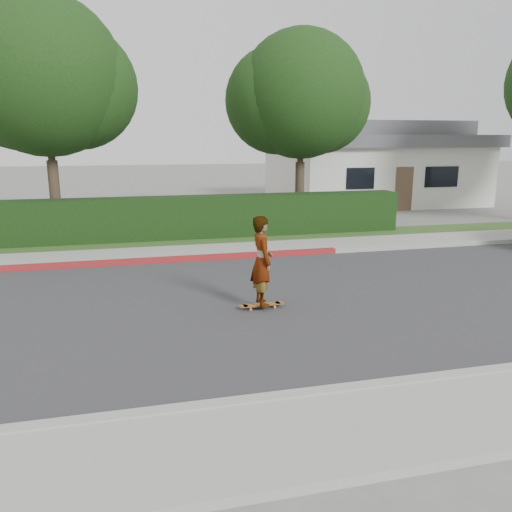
% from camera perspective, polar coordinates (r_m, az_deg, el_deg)
% --- Properties ---
extents(ground, '(120.00, 120.00, 0.00)m').
position_cam_1_polar(ground, '(11.43, 12.11, -4.39)').
color(ground, slate).
rests_on(ground, ground).
extents(road, '(60.00, 8.00, 0.01)m').
position_cam_1_polar(road, '(11.43, 12.11, -4.36)').
color(road, '#2D2D30').
rests_on(road, ground).
extents(curb_near, '(60.00, 0.20, 0.15)m').
position_cam_1_polar(curb_near, '(8.17, 24.87, -12.10)').
color(curb_near, '#9E9E99').
rests_on(curb_near, ground).
extents(curb_far, '(60.00, 0.20, 0.15)m').
position_cam_1_polar(curb_far, '(15.07, 5.41, 0.42)').
color(curb_far, '#9E9E99').
rests_on(curb_far, ground).
extents(curb_red_section, '(12.00, 0.21, 0.15)m').
position_cam_1_polar(curb_red_section, '(14.27, -13.93, -0.63)').
color(curb_red_section, maroon).
rests_on(curb_red_section, ground).
extents(sidewalk_far, '(60.00, 1.60, 0.12)m').
position_cam_1_polar(sidewalk_far, '(15.91, 4.36, 1.06)').
color(sidewalk_far, gray).
rests_on(sidewalk_far, ground).
extents(planting_strip, '(60.00, 1.60, 0.10)m').
position_cam_1_polar(planting_strip, '(17.41, 2.74, 2.11)').
color(planting_strip, '#2D4C1E').
rests_on(planting_strip, ground).
extents(hedge, '(15.00, 1.00, 1.50)m').
position_cam_1_polar(hedge, '(17.29, -7.42, 4.29)').
color(hedge, black).
rests_on(hedge, ground).
extents(tree_left, '(5.99, 5.21, 8.00)m').
position_cam_1_polar(tree_left, '(18.75, -22.97, 17.94)').
color(tree_left, '#33261C').
rests_on(tree_left, ground).
extents(tree_center, '(5.66, 4.84, 7.44)m').
position_cam_1_polar(tree_center, '(20.05, 4.99, 17.48)').
color(tree_center, '#33261C').
rests_on(tree_center, ground).
extents(house, '(10.60, 8.60, 4.30)m').
position_cam_1_polar(house, '(28.83, 13.00, 10.30)').
color(house, beige).
rests_on(house, ground).
extents(skateboard, '(0.96, 0.23, 0.09)m').
position_cam_1_polar(skateboard, '(10.28, 0.66, -5.60)').
color(skateboard, orange).
rests_on(skateboard, ground).
extents(skateboarder, '(0.47, 0.69, 1.83)m').
position_cam_1_polar(skateboarder, '(10.02, 0.68, -0.56)').
color(skateboarder, white).
rests_on(skateboarder, skateboard).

